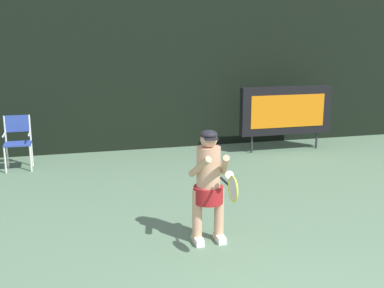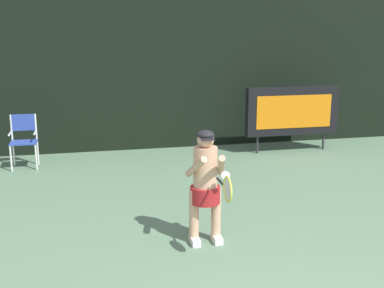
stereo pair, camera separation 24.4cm
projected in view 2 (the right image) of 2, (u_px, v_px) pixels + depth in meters
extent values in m
cube|color=black|center=(159.00, 72.00, 11.09)|extent=(18.00, 0.12, 3.60)
cube|color=black|center=(292.00, 111.00, 10.94)|extent=(2.20, 0.20, 1.10)
cube|color=orange|center=(294.00, 112.00, 10.84)|extent=(1.80, 0.01, 0.75)
cylinder|color=#2D2D33|center=(257.00, 145.00, 10.93)|extent=(0.05, 0.05, 0.40)
cylinder|color=#2D2D33|center=(323.00, 141.00, 11.29)|extent=(0.05, 0.05, 0.40)
cylinder|color=white|center=(11.00, 159.00, 9.49)|extent=(0.04, 0.04, 0.52)
cylinder|color=white|center=(36.00, 157.00, 9.59)|extent=(0.04, 0.04, 0.52)
cylinder|color=white|center=(14.00, 154.00, 9.87)|extent=(0.04, 0.04, 0.52)
cylinder|color=white|center=(38.00, 153.00, 9.98)|extent=(0.04, 0.04, 0.52)
cube|color=#2B4397|center=(24.00, 142.00, 9.67)|extent=(0.52, 0.44, 0.03)
cylinder|color=white|center=(11.00, 128.00, 9.75)|extent=(0.04, 0.04, 0.56)
cylinder|color=white|center=(36.00, 127.00, 9.85)|extent=(0.04, 0.04, 0.56)
cube|color=#2B4397|center=(23.00, 122.00, 9.78)|extent=(0.48, 0.02, 0.34)
cylinder|color=white|center=(10.00, 133.00, 9.57)|extent=(0.04, 0.44, 0.04)
cylinder|color=white|center=(35.00, 132.00, 9.68)|extent=(0.04, 0.44, 0.04)
cube|color=white|center=(195.00, 240.00, 6.28)|extent=(0.11, 0.26, 0.09)
cube|color=white|center=(217.00, 238.00, 6.35)|extent=(0.11, 0.26, 0.09)
cylinder|color=tan|center=(194.00, 216.00, 6.26)|extent=(0.13, 0.13, 0.73)
cylinder|color=tan|center=(216.00, 214.00, 6.32)|extent=(0.13, 0.13, 0.73)
cylinder|color=maroon|center=(205.00, 195.00, 6.22)|extent=(0.39, 0.39, 0.22)
cylinder|color=tan|center=(205.00, 168.00, 6.14)|extent=(0.31, 0.31, 0.56)
sphere|color=tan|center=(206.00, 139.00, 6.05)|extent=(0.22, 0.22, 0.22)
ellipsoid|color=black|center=(206.00, 135.00, 6.04)|extent=(0.22, 0.22, 0.12)
cube|color=black|center=(208.00, 139.00, 5.95)|extent=(0.17, 0.12, 0.02)
cylinder|color=tan|center=(196.00, 167.00, 5.93)|extent=(0.20, 0.48, 0.37)
cylinder|color=tan|center=(221.00, 165.00, 6.00)|extent=(0.20, 0.48, 0.37)
cylinder|color=white|center=(226.00, 176.00, 5.91)|extent=(0.13, 0.13, 0.12)
cylinder|color=black|center=(220.00, 182.00, 5.79)|extent=(0.03, 0.28, 0.03)
torus|color=#D6D746|center=(228.00, 189.00, 5.50)|extent=(0.02, 0.31, 0.31)
ellipsoid|color=silver|center=(228.00, 189.00, 5.50)|extent=(0.01, 0.26, 0.26)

